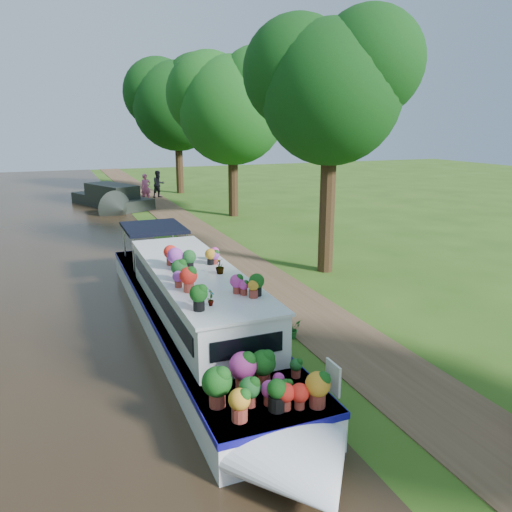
{
  "coord_description": "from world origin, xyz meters",
  "views": [
    {
      "loc": [
        -5.2,
        -12.4,
        5.26
      ],
      "look_at": [
        0.4,
        1.38,
        1.3
      ],
      "focal_mm": 35.0,
      "sensor_mm": 36.0,
      "label": 1
    }
  ],
  "objects_px": {
    "pedestrian_pink": "(146,188)",
    "pedestrian_dark": "(159,184)",
    "plant_boat": "(196,310)",
    "second_boat": "(112,198)"
  },
  "relations": [
    {
      "from": "plant_boat",
      "to": "second_boat",
      "type": "distance_m",
      "value": 22.11
    },
    {
      "from": "second_boat",
      "to": "pedestrian_dark",
      "type": "xyz_separation_m",
      "value": [
        3.65,
        2.99,
        0.41
      ]
    },
    {
      "from": "pedestrian_pink",
      "to": "pedestrian_dark",
      "type": "height_order",
      "value": "pedestrian_dark"
    },
    {
      "from": "pedestrian_pink",
      "to": "pedestrian_dark",
      "type": "relative_size",
      "value": 0.98
    },
    {
      "from": "plant_boat",
      "to": "second_boat",
      "type": "height_order",
      "value": "plant_boat"
    },
    {
      "from": "pedestrian_pink",
      "to": "plant_boat",
      "type": "bearing_deg",
      "value": -105.01
    },
    {
      "from": "pedestrian_pink",
      "to": "pedestrian_dark",
      "type": "xyz_separation_m",
      "value": [
        1.21,
        1.58,
        0.02
      ]
    },
    {
      "from": "second_boat",
      "to": "pedestrian_dark",
      "type": "distance_m",
      "value": 4.74
    },
    {
      "from": "pedestrian_dark",
      "to": "pedestrian_pink",
      "type": "bearing_deg",
      "value": -149.85
    },
    {
      "from": "plant_boat",
      "to": "pedestrian_dark",
      "type": "bearing_deg",
      "value": 80.61
    }
  ]
}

